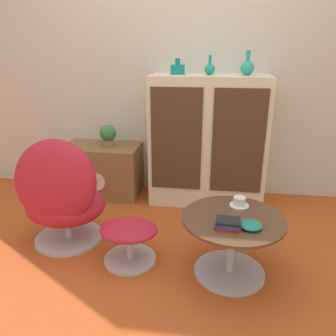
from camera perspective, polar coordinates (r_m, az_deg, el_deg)
ground_plane at (r=2.34m, az=-1.26°, el=-16.54°), size 12.00×12.00×0.00m
wall_back at (r=3.23m, az=2.60°, el=18.35°), size 6.40×0.06×2.60m
sideboard at (r=3.06m, az=6.89°, el=4.70°), size 1.04×0.46×1.18m
tv_console at (r=3.35m, az=-11.23°, el=-0.29°), size 0.74×0.45×0.50m
egg_chair at (r=2.51m, az=-18.15°, el=-4.49°), size 0.60×0.55×0.84m
ottoman at (r=2.29m, az=-6.80°, el=-11.57°), size 0.39×0.36×0.29m
coffee_table at (r=2.17m, az=11.01°, el=-12.06°), size 0.64×0.64×0.41m
vase_leftmost at (r=2.98m, az=1.69°, el=16.86°), size 0.13×0.13×0.13m
vase_inner_left at (r=2.96m, az=7.28°, el=16.78°), size 0.09×0.09×0.16m
vase_inner_right at (r=2.97m, az=13.63°, el=16.69°), size 0.12×0.12×0.20m
potted_plant at (r=3.22m, az=-10.41°, el=5.81°), size 0.16×0.16×0.21m
teacup at (r=2.23m, az=12.31°, el=-5.84°), size 0.13×0.13×0.06m
book_stack at (r=1.96m, az=10.34°, el=-9.49°), size 0.15×0.12×0.05m
bowl at (r=1.99m, az=14.19°, el=-9.59°), size 0.13×0.13×0.04m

